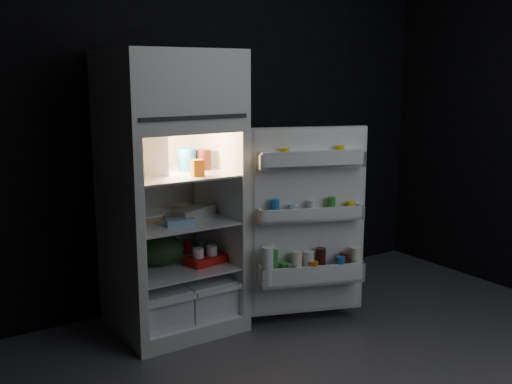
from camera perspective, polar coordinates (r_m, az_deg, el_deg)
wall_back at (r=4.34m, az=-4.84°, el=7.39°), size 4.00×0.00×2.70m
refrigerator at (r=3.84m, az=-8.27°, el=0.87°), size 0.76×0.71×1.78m
fridge_door at (r=3.85m, az=5.02°, el=-3.22°), size 0.74×0.43×1.22m
milk_jug at (r=3.73m, az=-9.61°, el=3.49°), size 0.22×0.22×0.24m
mayo_jar at (r=3.86m, az=-6.57°, el=3.10°), size 0.15×0.15×0.14m
jam_jar at (r=3.88m, az=-4.99°, el=3.09°), size 0.13×0.13×0.13m
amber_bottle at (r=3.73m, az=-11.52°, el=3.28°), size 0.10×0.10×0.22m
small_carton at (r=3.64m, az=-5.60°, el=2.30°), size 0.07×0.06×0.10m
egg_carton at (r=3.86m, az=-5.91°, el=-1.97°), size 0.34×0.24×0.07m
pie at (r=3.87m, az=-10.68°, el=-2.28°), size 0.31×0.31×0.04m
flat_package at (r=3.69m, az=-7.28°, el=-2.85°), size 0.18×0.11×0.04m
wrapped_pkg at (r=4.03m, az=-6.87°, el=-1.55°), size 0.14×0.12×0.05m
produce_bag at (r=3.91m, az=-9.12°, el=-5.45°), size 0.40×0.37×0.20m
yogurt_tray at (r=3.92m, az=-4.73°, el=-6.43°), size 0.29×0.19×0.05m
small_can_red at (r=4.14m, az=-6.55°, el=-5.21°), size 0.07×0.07×0.09m
small_can_silver at (r=4.14m, az=-5.21°, el=-5.20°), size 0.08×0.08×0.09m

